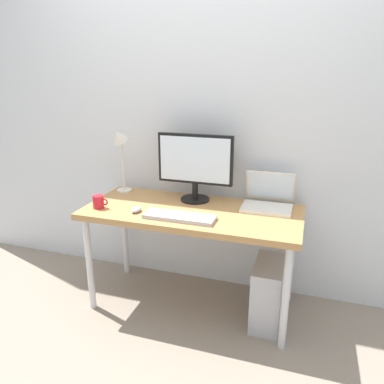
# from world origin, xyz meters

# --- Properties ---
(ground_plane) EXTENTS (6.00, 6.00, 0.00)m
(ground_plane) POSITION_xyz_m (0.00, 0.00, 0.00)
(ground_plane) COLOR gray
(back_wall) EXTENTS (4.40, 0.04, 2.60)m
(back_wall) POSITION_xyz_m (0.00, 0.37, 1.30)
(back_wall) COLOR silver
(back_wall) RESTS_ON ground_plane
(desk) EXTENTS (1.40, 0.63, 0.71)m
(desk) POSITION_xyz_m (0.00, 0.00, 0.64)
(desk) COLOR #B7844C
(desk) RESTS_ON ground_plane
(monitor) EXTENTS (0.52, 0.20, 0.46)m
(monitor) POSITION_xyz_m (-0.04, 0.18, 0.97)
(monitor) COLOR black
(monitor) RESTS_ON desk
(laptop) EXTENTS (0.32, 0.28, 0.23)m
(laptop) POSITION_xyz_m (0.46, 0.20, 0.77)
(laptop) COLOR silver
(laptop) RESTS_ON desk
(desk_lamp) EXTENTS (0.11, 0.16, 0.49)m
(desk_lamp) POSITION_xyz_m (-0.60, 0.18, 1.06)
(desk_lamp) COLOR silver
(desk_lamp) RESTS_ON desk
(keyboard) EXTENTS (0.44, 0.14, 0.02)m
(keyboard) POSITION_xyz_m (-0.02, -0.17, 0.72)
(keyboard) COLOR #B2B2B7
(keyboard) RESTS_ON desk
(mouse) EXTENTS (0.06, 0.09, 0.03)m
(mouse) POSITION_xyz_m (-0.32, -0.15, 0.73)
(mouse) COLOR #B2B2B7
(mouse) RESTS_ON desk
(coffee_mug) EXTENTS (0.11, 0.07, 0.09)m
(coffee_mug) POSITION_xyz_m (-0.59, -0.16, 0.75)
(coffee_mug) COLOR red
(coffee_mug) RESTS_ON desk
(computer_tower) EXTENTS (0.18, 0.36, 0.42)m
(computer_tower) POSITION_xyz_m (0.52, -0.04, 0.21)
(computer_tower) COLOR #B2B2B7
(computer_tower) RESTS_ON ground_plane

